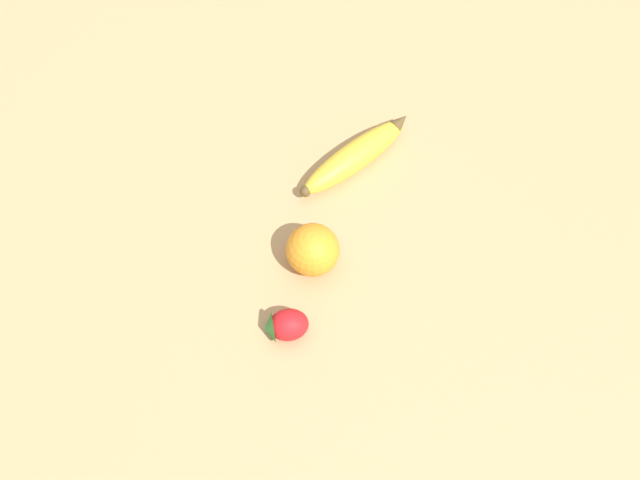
{
  "coord_description": "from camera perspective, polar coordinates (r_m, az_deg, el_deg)",
  "views": [
    {
      "loc": [
        0.24,
        0.47,
        0.86
      ],
      "look_at": [
        0.1,
        0.05,
        0.03
      ],
      "focal_mm": 42.0,
      "sensor_mm": 36.0,
      "label": 1
    }
  ],
  "objects": [
    {
      "name": "orange",
      "position": [
        0.93,
        -0.55,
        -0.76
      ],
      "size": [
        0.07,
        0.07,
        0.07
      ],
      "color": "orange",
      "rests_on": "ground_plane"
    },
    {
      "name": "ground_plane",
      "position": [
        1.01,
        4.14,
        3.5
      ],
      "size": [
        3.0,
        3.0,
        0.0
      ],
      "primitive_type": "plane",
      "color": "tan"
    },
    {
      "name": "strawberry",
      "position": [
        0.91,
        -2.66,
        -6.51
      ],
      "size": [
        0.06,
        0.05,
        0.04
      ],
      "rotation": [
        0.0,
        0.0,
        6.11
      ],
      "color": "red",
      "rests_on": "ground_plane"
    },
    {
      "name": "banana",
      "position": [
        1.02,
        2.73,
        6.44
      ],
      "size": [
        0.18,
        0.1,
        0.04
      ],
      "rotation": [
        0.0,
        0.0,
        3.5
      ],
      "color": "gold",
      "rests_on": "ground_plane"
    }
  ]
}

